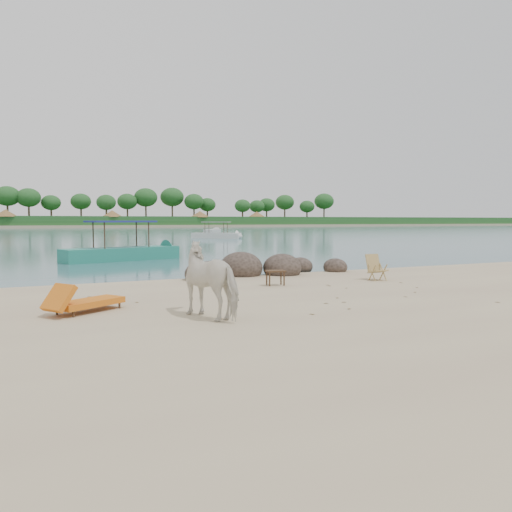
{
  "coord_description": "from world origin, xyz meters",
  "views": [
    {
      "loc": [
        -5.94,
        -9.55,
        1.91
      ],
      "look_at": [
        -0.46,
        2.0,
        1.0
      ],
      "focal_mm": 35.0,
      "sensor_mm": 36.0,
      "label": 1
    }
  ],
  "objects_px": {
    "side_table": "(275,279)",
    "deck_chair": "(378,268)",
    "boulders": "(258,269)",
    "cow": "(214,280)",
    "lounge_chair": "(89,300)",
    "boat_near": "(121,227)"
  },
  "relations": [
    {
      "from": "boat_near",
      "to": "boulders",
      "type": "bearing_deg",
      "value": -88.63
    },
    {
      "from": "boulders",
      "to": "cow",
      "type": "distance_m",
      "value": 7.75
    },
    {
      "from": "lounge_chair",
      "to": "boat_near",
      "type": "height_order",
      "value": "boat_near"
    },
    {
      "from": "side_table",
      "to": "lounge_chair",
      "type": "relative_size",
      "value": 0.3
    },
    {
      "from": "boulders",
      "to": "side_table",
      "type": "bearing_deg",
      "value": -106.35
    },
    {
      "from": "cow",
      "to": "side_table",
      "type": "xyz_separation_m",
      "value": [
        3.25,
        3.62,
        -0.52
      ]
    },
    {
      "from": "cow",
      "to": "boat_near",
      "type": "relative_size",
      "value": 0.27
    },
    {
      "from": "cow",
      "to": "deck_chair",
      "type": "height_order",
      "value": "cow"
    },
    {
      "from": "lounge_chair",
      "to": "deck_chair",
      "type": "relative_size",
      "value": 2.21
    },
    {
      "from": "cow",
      "to": "lounge_chair",
      "type": "distance_m",
      "value": 2.73
    },
    {
      "from": "side_table",
      "to": "deck_chair",
      "type": "distance_m",
      "value": 3.52
    },
    {
      "from": "side_table",
      "to": "boulders",
      "type": "bearing_deg",
      "value": 81.9
    },
    {
      "from": "cow",
      "to": "boat_near",
      "type": "xyz_separation_m",
      "value": [
        1.12,
        15.86,
        0.84
      ]
    },
    {
      "from": "boulders",
      "to": "boat_near",
      "type": "xyz_separation_m",
      "value": [
        -3.0,
        9.31,
        1.37
      ]
    },
    {
      "from": "cow",
      "to": "boat_near",
      "type": "distance_m",
      "value": 15.92
    },
    {
      "from": "boulders",
      "to": "boat_near",
      "type": "distance_m",
      "value": 9.87
    },
    {
      "from": "deck_chair",
      "to": "boat_near",
      "type": "xyz_separation_m",
      "value": [
        -5.64,
        12.5,
        1.17
      ]
    },
    {
      "from": "boulders",
      "to": "boat_near",
      "type": "bearing_deg",
      "value": 107.85
    },
    {
      "from": "cow",
      "to": "boulders",
      "type": "bearing_deg",
      "value": -142.02
    },
    {
      "from": "boulders",
      "to": "cow",
      "type": "relative_size",
      "value": 3.62
    },
    {
      "from": "boulders",
      "to": "cow",
      "type": "bearing_deg",
      "value": -122.13
    },
    {
      "from": "boulders",
      "to": "side_table",
      "type": "distance_m",
      "value": 3.06
    }
  ]
}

